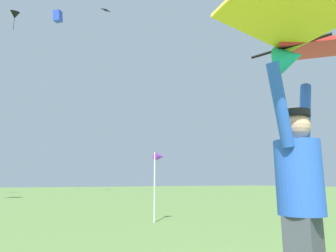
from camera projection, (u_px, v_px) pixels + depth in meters
name	position (u px, v px, depth m)	size (l,w,h in m)	color
kite_flyer_person	(301.00, 199.00, 2.22)	(0.80, 0.43, 1.92)	#424751
held_stunt_kite	(297.00, 41.00, 2.40)	(1.66, 1.11, 0.40)	black
distant_kite_black_mid_right	(106.00, 10.00, 32.40)	(1.05, 0.99, 0.51)	black
distant_kite_blue_overhead_distant	(58.00, 16.00, 29.45)	(1.07, 1.01, 1.19)	blue
distant_kite_black_high_right	(15.00, 15.00, 32.39)	(1.21, 1.35, 2.30)	black
marker_flag	(159.00, 161.00, 8.18)	(0.30, 0.24, 1.87)	silver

